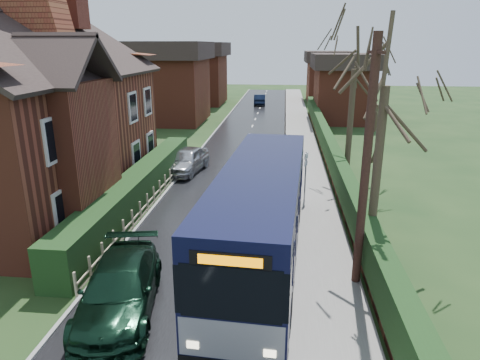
# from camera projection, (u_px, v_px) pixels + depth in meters

# --- Properties ---
(ground) EXTENTS (140.00, 140.00, 0.00)m
(ground) POSITION_uv_depth(u_px,v_px,m) (199.00, 257.00, 15.44)
(ground) COLOR #2D431D
(ground) RESTS_ON ground
(road) EXTENTS (6.00, 100.00, 0.02)m
(road) POSITION_uv_depth(u_px,v_px,m) (232.00, 176.00, 24.91)
(road) COLOR black
(road) RESTS_ON ground
(pavement) EXTENTS (2.50, 100.00, 0.14)m
(pavement) POSITION_uv_depth(u_px,v_px,m) (306.00, 177.00, 24.48)
(pavement) COLOR slate
(pavement) RESTS_ON ground
(kerb_right) EXTENTS (0.12, 100.00, 0.14)m
(kerb_right) POSITION_uv_depth(u_px,v_px,m) (285.00, 177.00, 24.60)
(kerb_right) COLOR gray
(kerb_right) RESTS_ON ground
(kerb_left) EXTENTS (0.12, 100.00, 0.10)m
(kerb_left) POSITION_uv_depth(u_px,v_px,m) (181.00, 174.00, 25.20)
(kerb_left) COLOR gray
(kerb_left) RESTS_ON ground
(front_hedge) EXTENTS (1.20, 16.00, 1.60)m
(front_hedge) POSITION_uv_depth(u_px,v_px,m) (138.00, 188.00, 20.31)
(front_hedge) COLOR black
(front_hedge) RESTS_ON ground
(picket_fence) EXTENTS (0.10, 16.00, 0.90)m
(picket_fence) POSITION_uv_depth(u_px,v_px,m) (154.00, 196.00, 20.35)
(picket_fence) COLOR tan
(picket_fence) RESTS_ON ground
(right_wall_hedge) EXTENTS (0.60, 50.00, 1.80)m
(right_wall_hedge) POSITION_uv_depth(u_px,v_px,m) (334.00, 162.00, 24.05)
(right_wall_hedge) COLOR brown
(right_wall_hedge) RESTS_ON ground
(brick_house) EXTENTS (9.30, 14.60, 10.30)m
(brick_house) POSITION_uv_depth(u_px,v_px,m) (28.00, 112.00, 19.49)
(brick_house) COLOR brown
(brick_house) RESTS_ON ground
(bus) EXTENTS (3.27, 11.39, 3.42)m
(bus) POSITION_uv_depth(u_px,v_px,m) (261.00, 216.00, 14.67)
(bus) COLOR black
(bus) RESTS_ON ground
(car_silver) EXTENTS (2.42, 4.56, 1.48)m
(car_silver) POSITION_uv_depth(u_px,v_px,m) (187.00, 160.00, 25.50)
(car_silver) COLOR #B2B3B7
(car_silver) RESTS_ON ground
(car_green) EXTENTS (2.83, 5.21, 1.43)m
(car_green) POSITION_uv_depth(u_px,v_px,m) (120.00, 289.00, 12.12)
(car_green) COLOR black
(car_green) RESTS_ON ground
(car_distant) EXTENTS (1.57, 4.05, 1.32)m
(car_distant) POSITION_uv_depth(u_px,v_px,m) (260.00, 100.00, 54.28)
(car_distant) COLOR black
(car_distant) RESTS_ON ground
(bus_stop_sign) EXTENTS (0.18, 0.37, 2.52)m
(bus_stop_sign) POSITION_uv_depth(u_px,v_px,m) (306.00, 170.00, 20.23)
(bus_stop_sign) COLOR slate
(bus_stop_sign) RESTS_ON ground
(telegraph_pole) EXTENTS (0.30, 0.98, 7.68)m
(telegraph_pole) POSITION_uv_depth(u_px,v_px,m) (366.00, 168.00, 12.51)
(telegraph_pole) COLOR black
(telegraph_pole) RESTS_ON ground
(tree_right_near) EXTENTS (4.04, 4.04, 8.73)m
(tree_right_near) POSITION_uv_depth(u_px,v_px,m) (387.00, 72.00, 13.11)
(tree_right_near) COLOR #3A3022
(tree_right_near) RESTS_ON ground
(tree_right_far) EXTENTS (4.50, 4.50, 8.69)m
(tree_right_far) POSITION_uv_depth(u_px,v_px,m) (355.00, 61.00, 22.46)
(tree_right_far) COLOR #352A1F
(tree_right_far) RESTS_ON ground
(tree_house_side) EXTENTS (4.62, 4.62, 10.49)m
(tree_house_side) POSITION_uv_depth(u_px,v_px,m) (55.00, 36.00, 25.79)
(tree_house_side) COLOR #3D2E24
(tree_house_side) RESTS_ON ground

